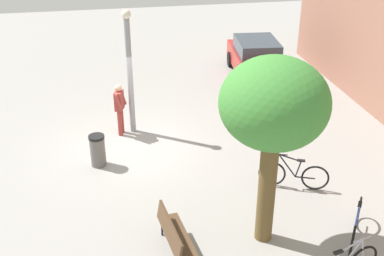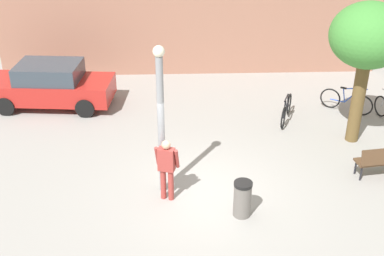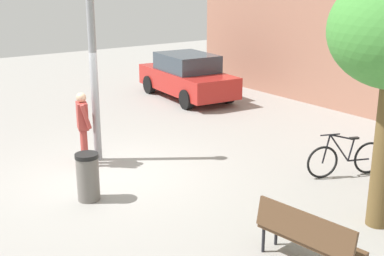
% 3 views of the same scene
% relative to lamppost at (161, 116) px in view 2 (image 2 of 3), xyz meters
% --- Properties ---
extents(ground_plane, '(36.00, 36.00, 0.00)m').
position_rel_lamppost_xyz_m(ground_plane, '(0.99, -0.18, -2.14)').
color(ground_plane, gray).
extents(lamppost, '(0.28, 0.28, 3.90)m').
position_rel_lamppost_xyz_m(lamppost, '(0.00, 0.00, 0.00)').
color(lamppost, gray).
rests_on(lamppost, ground_plane).
extents(person_by_lamppost, '(0.63, 0.41, 1.67)m').
position_rel_lamppost_xyz_m(person_by_lamppost, '(0.11, -0.38, -1.17)').
color(person_by_lamppost, '#9E3833').
rests_on(person_by_lamppost, ground_plane).
extents(plaza_tree, '(2.18, 2.18, 4.23)m').
position_rel_lamppost_xyz_m(plaza_tree, '(5.74, 2.46, 1.08)').
color(plaza_tree, brown).
rests_on(plaza_tree, ground_plane).
extents(bicycle_black, '(0.71, 1.70, 0.97)m').
position_rel_lamppost_xyz_m(bicycle_black, '(3.98, 3.83, -1.76)').
color(bicycle_black, black).
rests_on(bicycle_black, ground_plane).
extents(bicycle_blue, '(1.52, 1.06, 0.97)m').
position_rel_lamppost_xyz_m(bicycle_blue, '(6.17, 4.44, -1.76)').
color(bicycle_blue, black).
rests_on(bicycle_blue, ground_plane).
extents(parked_car_red, '(4.34, 2.12, 1.55)m').
position_rel_lamppost_xyz_m(parked_car_red, '(-3.91, 5.30, -1.37)').
color(parked_car_red, '#AD231E').
rests_on(parked_car_red, ground_plane).
extents(trash_bin, '(0.44, 0.44, 0.93)m').
position_rel_lamppost_xyz_m(trash_bin, '(1.90, -1.12, -1.67)').
color(trash_bin, '#66605B').
rests_on(trash_bin, ground_plane).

